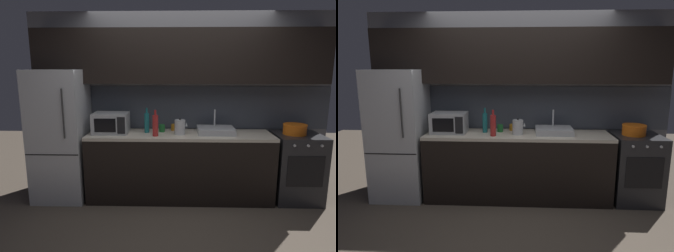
% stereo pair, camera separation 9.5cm
% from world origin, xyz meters
% --- Properties ---
extents(ground_plane, '(10.00, 10.00, 0.00)m').
position_xyz_m(ground_plane, '(0.00, 0.00, 0.00)').
color(ground_plane, '#4C4238').
extents(back_wall, '(4.17, 0.44, 2.50)m').
position_xyz_m(back_wall, '(0.00, 1.20, 1.55)').
color(back_wall, slate).
rests_on(back_wall, ground).
extents(counter_run, '(2.43, 0.60, 0.90)m').
position_xyz_m(counter_run, '(0.00, 0.90, 0.45)').
color(counter_run, black).
rests_on(counter_run, ground).
extents(refrigerator, '(0.68, 0.69, 1.73)m').
position_xyz_m(refrigerator, '(-1.60, 0.90, 0.87)').
color(refrigerator, '#B7BABF').
rests_on(refrigerator, ground).
extents(oven_range, '(0.60, 0.62, 0.90)m').
position_xyz_m(oven_range, '(1.56, 0.90, 0.45)').
color(oven_range, '#232326').
rests_on(oven_range, ground).
extents(microwave, '(0.46, 0.35, 0.27)m').
position_xyz_m(microwave, '(-0.92, 0.92, 1.04)').
color(microwave, '#A8AAAF').
rests_on(microwave, counter_run).
extents(sink_basin, '(0.48, 0.38, 0.30)m').
position_xyz_m(sink_basin, '(0.48, 0.93, 0.94)').
color(sink_basin, '#ADAFB5').
rests_on(sink_basin, counter_run).
extents(kettle, '(0.17, 0.14, 0.21)m').
position_xyz_m(kettle, '(-0.00, 0.86, 1.00)').
color(kettle, '#B7BABF').
rests_on(kettle, counter_run).
extents(wine_bottle_teal, '(0.07, 0.07, 0.33)m').
position_xyz_m(wine_bottle_teal, '(-0.44, 0.95, 1.04)').
color(wine_bottle_teal, '#19666B').
rests_on(wine_bottle_teal, counter_run).
extents(wine_bottle_red, '(0.07, 0.07, 0.34)m').
position_xyz_m(wine_bottle_red, '(-0.31, 0.75, 1.04)').
color(wine_bottle_red, '#A82323').
rests_on(wine_bottle_red, counter_run).
extents(mug_amber, '(0.08, 0.08, 0.09)m').
position_xyz_m(mug_amber, '(-0.08, 1.10, 0.94)').
color(mug_amber, '#B27019').
rests_on(mug_amber, counter_run).
extents(mug_green, '(0.08, 0.08, 0.10)m').
position_xyz_m(mug_green, '(-0.24, 1.00, 0.95)').
color(mug_green, '#1E6B2D').
rests_on(mug_green, counter_run).
extents(cooking_pot, '(0.30, 0.30, 0.13)m').
position_xyz_m(cooking_pot, '(1.50, 0.90, 0.97)').
color(cooking_pot, orange).
rests_on(cooking_pot, oven_range).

